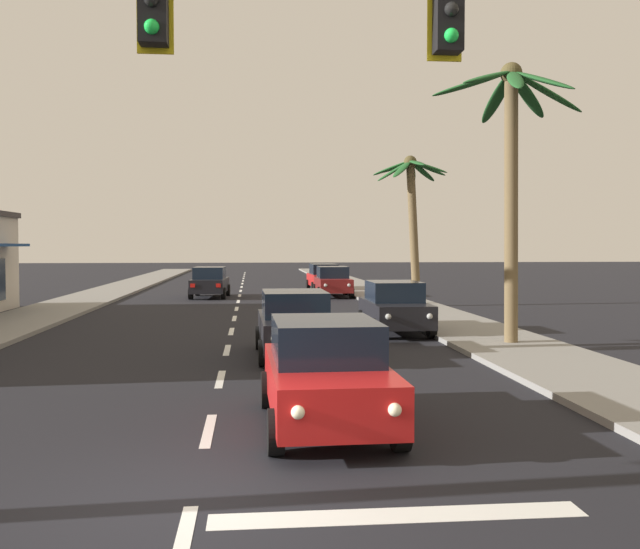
% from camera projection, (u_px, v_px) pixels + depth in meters
% --- Properties ---
extents(ground_plane, '(220.00, 220.00, 0.00)m').
position_uv_depth(ground_plane, '(192.00, 502.00, 7.88)').
color(ground_plane, black).
extents(sidewalk_right, '(3.20, 110.00, 0.14)m').
position_uv_depth(sidewalk_right, '(430.00, 315.00, 28.52)').
color(sidewalk_right, gray).
rests_on(sidewalk_right, ground).
extents(sidewalk_left, '(3.20, 110.00, 0.14)m').
position_uv_depth(sidewalk_left, '(28.00, 318.00, 27.01)').
color(sidewalk_left, gray).
rests_on(sidewalk_left, ground).
extents(lane_markings, '(4.28, 86.35, 0.01)m').
position_uv_depth(lane_markings, '(246.00, 321.00, 26.85)').
color(lane_markings, silver).
rests_on(lane_markings, ground).
extents(traffic_signal_mast, '(10.37, 0.41, 6.86)m').
position_uv_depth(traffic_signal_mast, '(461.00, 69.00, 8.42)').
color(traffic_signal_mast, '#2D2D33').
rests_on(traffic_signal_mast, ground).
extents(sedan_lead_at_stop_bar, '(2.00, 4.47, 1.68)m').
position_uv_depth(sedan_lead_at_stop_bar, '(326.00, 373.00, 11.16)').
color(sedan_lead_at_stop_bar, red).
rests_on(sedan_lead_at_stop_bar, ground).
extents(sedan_third_in_queue, '(2.00, 4.47, 1.68)m').
position_uv_depth(sedan_third_in_queue, '(295.00, 323.00, 18.20)').
color(sedan_third_in_queue, black).
rests_on(sedan_third_in_queue, ground).
extents(sedan_oncoming_far, '(2.11, 4.51, 1.68)m').
position_uv_depth(sedan_oncoming_far, '(210.00, 282.00, 38.79)').
color(sedan_oncoming_far, black).
rests_on(sedan_oncoming_far, ground).
extents(sedan_parked_nearest_kerb, '(1.96, 4.46, 1.68)m').
position_uv_depth(sedan_parked_nearest_kerb, '(333.00, 281.00, 39.47)').
color(sedan_parked_nearest_kerb, maroon).
rests_on(sedan_parked_nearest_kerb, ground).
extents(sedan_parked_mid_kerb, '(1.97, 4.46, 1.68)m').
position_uv_depth(sedan_parked_mid_kerb, '(395.00, 307.00, 23.09)').
color(sedan_parked_mid_kerb, black).
rests_on(sedan_parked_mid_kerb, ground).
extents(sedan_parked_far_kerb, '(2.06, 4.49, 1.68)m').
position_uv_depth(sedan_parked_far_kerb, '(324.00, 277.00, 44.71)').
color(sedan_parked_far_kerb, red).
rests_on(sedan_parked_far_kerb, ground).
extents(palm_right_second, '(4.15, 4.08, 7.92)m').
position_uv_depth(palm_right_second, '(512.00, 148.00, 19.67)').
color(palm_right_second, brown).
rests_on(palm_right_second, ground).
extents(palm_right_third, '(3.54, 3.52, 7.04)m').
position_uv_depth(palm_right_third, '(412.00, 199.00, 33.12)').
color(palm_right_third, brown).
rests_on(palm_right_third, ground).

